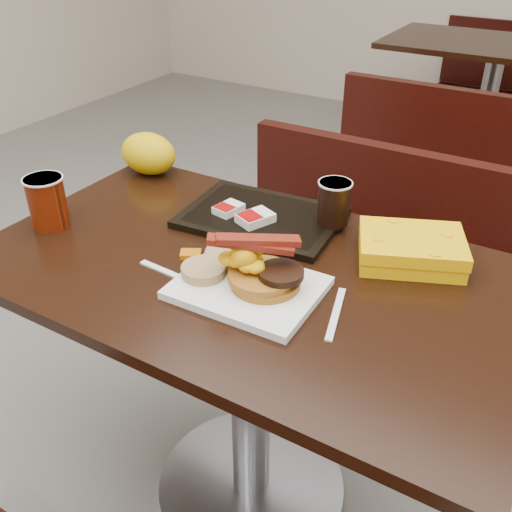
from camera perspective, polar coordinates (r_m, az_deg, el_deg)
The scene contains 24 objects.
floor at distance 1.78m, azimuth -0.46°, elevation -21.73°, with size 6.00×7.00×0.01m, color gray.
table_near at distance 1.50m, azimuth -0.53°, elevation -13.21°, with size 1.20×0.70×0.75m, color black, non-canonical shape.
bench_near_n at distance 2.01m, azimuth 9.94°, elevation -1.08°, with size 1.00×0.46×0.72m, color black, non-canonical shape.
table_far at distance 3.70m, azimuth 21.53°, elevation 13.08°, with size 1.20×0.70×0.75m, color black, non-canonical shape.
bench_far_s at distance 3.05m, azimuth 18.66°, elevation 9.56°, with size 1.00×0.46×0.72m, color black, non-canonical shape.
bench_far_n at distance 4.37m, azimuth 23.50°, elevation 15.14°, with size 1.00×0.46×0.72m, color black, non-canonical shape.
platter at distance 1.18m, azimuth -0.81°, elevation -3.14°, with size 0.29×0.22×0.02m, color white.
pancake_stack at distance 1.17m, azimuth 0.95°, elevation -2.21°, with size 0.14×0.14×0.03m, color #AA771C.
sausage_patty at distance 1.15m, azimuth 2.47°, elevation -1.67°, with size 0.09×0.09×0.01m, color black.
scrambled_eggs at distance 1.16m, azimuth -1.19°, elevation -0.23°, with size 0.10×0.08×0.05m, color #EEA004.
bacon_strips at distance 1.14m, azimuth -0.54°, elevation 1.29°, with size 0.17×0.08×0.01m, color #460B05, non-canonical shape.
muffin_bottom at distance 1.21m, azimuth -5.17°, elevation -1.40°, with size 0.09×0.09×0.02m, color tan.
muffin_top at distance 1.24m, azimuth -2.85°, elevation 0.37°, with size 0.10×0.10×0.02m, color tan.
coffee_cup_near at distance 1.48m, azimuth -19.76°, elevation 5.00°, with size 0.09×0.09×0.12m, color maroon.
fork at distance 1.27m, azimuth -9.36°, elevation -1.29°, with size 0.15×0.03×0.00m, color white, non-canonical shape.
knife at distance 1.14m, azimuth 7.82°, elevation -5.58°, with size 0.17×0.01×0.00m, color white.
condiment_syrup at distance 1.30m, azimuth -6.42°, elevation 0.18°, with size 0.05×0.03×0.01m, color #B55D07.
condiment_ketchup at distance 1.27m, azimuth -0.93°, elevation -0.66°, with size 0.04×0.03×0.01m, color #8C0504.
tray at distance 1.44m, azimuth 0.54°, elevation 3.80°, with size 0.38×0.27×0.02m, color black.
hashbrown_sleeve_left at distance 1.44m, azimuth -2.70°, elevation 4.65°, with size 0.05×0.07×0.02m, color silver.
hashbrown_sleeve_right at distance 1.40m, azimuth -0.06°, elevation 3.74°, with size 0.06×0.08×0.02m, color silver.
coffee_cup_far at distance 1.39m, azimuth 7.64°, elevation 5.21°, with size 0.08×0.08×0.10m, color black.
clamshell at distance 1.31m, azimuth 14.95°, elevation 0.66°, with size 0.22×0.17×0.06m, color #F6B104.
paper_bag at distance 1.71m, azimuth -10.48°, elevation 9.84°, with size 0.17×0.12×0.12m, color #FEE208.
Camera 1 is at (0.55, -0.90, 1.44)m, focal length 40.86 mm.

